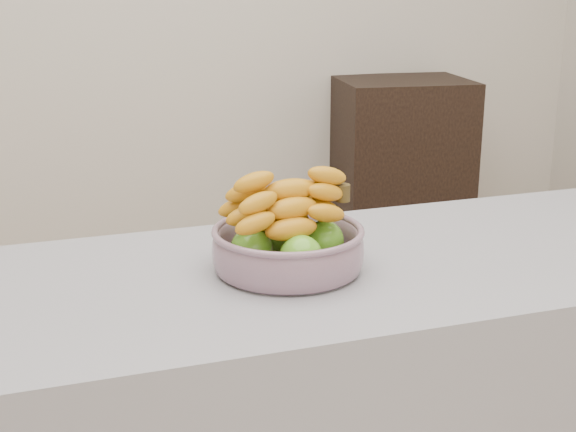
% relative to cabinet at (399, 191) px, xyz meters
% --- Properties ---
extents(cabinet, '(0.59, 0.50, 0.97)m').
position_rel_cabinet_xyz_m(cabinet, '(0.00, 0.00, 0.00)').
color(cabinet, black).
rests_on(cabinet, ground).
extents(fruit_bowl, '(0.27, 0.27, 0.17)m').
position_rel_cabinet_xyz_m(fruit_bowl, '(-1.12, -1.78, 0.47)').
color(fruit_bowl, '#8E97AB').
rests_on(fruit_bowl, counter).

